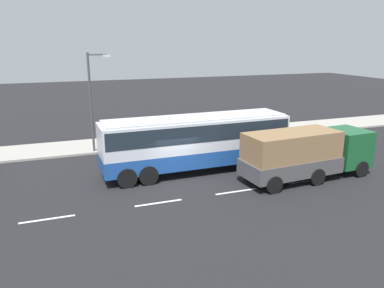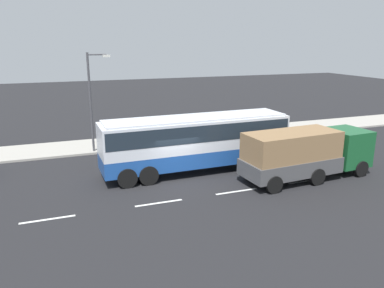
{
  "view_description": "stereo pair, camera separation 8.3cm",
  "coord_description": "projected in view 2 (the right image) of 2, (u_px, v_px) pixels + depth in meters",
  "views": [
    {
      "loc": [
        -6.23,
        -19.43,
        7.76
      ],
      "look_at": [
        1.5,
        1.69,
        1.63
      ],
      "focal_mm": 35.44,
      "sensor_mm": 36.0,
      "label": 1
    },
    {
      "loc": [
        -6.31,
        -19.4,
        7.76
      ],
      "look_at": [
        1.5,
        1.69,
        1.63
      ],
      "focal_mm": 35.44,
      "sensor_mm": 36.0,
      "label": 2
    }
  ],
  "objects": [
    {
      "name": "ground_plane",
      "position": [
        178.0,
        181.0,
        21.71
      ],
      "size": [
        120.0,
        120.0,
        0.0
      ],
      "primitive_type": "plane",
      "color": "black"
    },
    {
      "name": "sidewalk_curb",
      "position": [
        142.0,
        142.0,
        29.88
      ],
      "size": [
        80.0,
        4.0,
        0.15
      ],
      "primitive_type": "cube",
      "color": "#A8A399",
      "rests_on": "ground_plane"
    },
    {
      "name": "lane_centreline",
      "position": [
        143.0,
        205.0,
        18.49
      ],
      "size": [
        36.18,
        0.16,
        0.01
      ],
      "color": "white",
      "rests_on": "ground_plane"
    },
    {
      "name": "coach_bus",
      "position": [
        196.0,
        138.0,
        22.87
      ],
      "size": [
        11.55,
        2.91,
        3.4
      ],
      "rotation": [
        0.0,
        0.0,
        0.02
      ],
      "color": "#1E4C9E",
      "rests_on": "ground_plane"
    },
    {
      "name": "cargo_truck",
      "position": [
        306.0,
        152.0,
        21.77
      ],
      "size": [
        8.15,
        3.03,
        2.87
      ],
      "rotation": [
        0.0,
        0.0,
        0.07
      ],
      "color": "#19592D",
      "rests_on": "ground_plane"
    },
    {
      "name": "pedestrian_near_curb",
      "position": [
        203.0,
        128.0,
        30.45
      ],
      "size": [
        0.32,
        0.32,
        1.53
      ],
      "rotation": [
        0.0,
        0.0,
        2.43
      ],
      "color": "#38334C",
      "rests_on": "sidewalk_curb"
    },
    {
      "name": "street_lamp",
      "position": [
        92.0,
        96.0,
        26.16
      ],
      "size": [
        1.59,
        0.24,
        6.88
      ],
      "color": "#47474C",
      "rests_on": "sidewalk_curb"
    }
  ]
}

